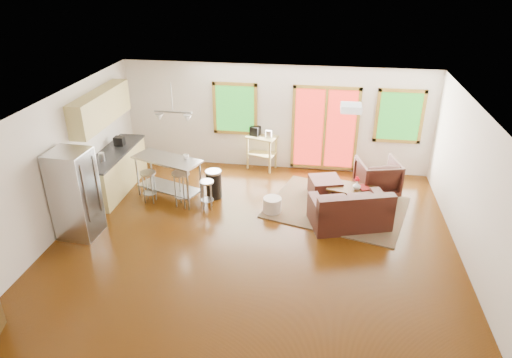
# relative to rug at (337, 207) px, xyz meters

# --- Properties ---
(floor) EXTENTS (7.50, 7.00, 0.02)m
(floor) POSITION_rel_rug_xyz_m (-1.56, -1.57, -0.02)
(floor) COLOR #311804
(floor) RESTS_ON ground
(ceiling) EXTENTS (7.50, 7.00, 0.02)m
(ceiling) POSITION_rel_rug_xyz_m (-1.56, -1.57, 2.60)
(ceiling) COLOR white
(ceiling) RESTS_ON ground
(back_wall) EXTENTS (7.50, 0.02, 2.60)m
(back_wall) POSITION_rel_rug_xyz_m (-1.56, 1.94, 1.29)
(back_wall) COLOR silver
(back_wall) RESTS_ON ground
(left_wall) EXTENTS (0.02, 7.00, 2.60)m
(left_wall) POSITION_rel_rug_xyz_m (-5.32, -1.57, 1.29)
(left_wall) COLOR silver
(left_wall) RESTS_ON ground
(right_wall) EXTENTS (0.02, 7.00, 2.60)m
(right_wall) POSITION_rel_rug_xyz_m (2.20, -1.57, 1.29)
(right_wall) COLOR silver
(right_wall) RESTS_ON ground
(front_wall) EXTENTS (7.50, 0.02, 2.60)m
(front_wall) POSITION_rel_rug_xyz_m (-1.56, -5.08, 1.29)
(front_wall) COLOR silver
(front_wall) RESTS_ON ground
(window_left) EXTENTS (1.10, 0.05, 1.30)m
(window_left) POSITION_rel_rug_xyz_m (-2.56, 1.89, 1.49)
(window_left) COLOR #1A5A18
(window_left) RESTS_ON back_wall
(french_doors) EXTENTS (1.60, 0.05, 2.10)m
(french_doors) POSITION_rel_rug_xyz_m (-0.36, 1.89, 1.09)
(french_doors) COLOR red
(french_doors) RESTS_ON back_wall
(window_right) EXTENTS (1.10, 0.05, 1.30)m
(window_right) POSITION_rel_rug_xyz_m (1.34, 1.89, 1.49)
(window_right) COLOR #1A5A18
(window_right) RESTS_ON back_wall
(rug) EXTENTS (3.25, 2.81, 0.03)m
(rug) POSITION_rel_rug_xyz_m (0.00, 0.00, 0.00)
(rug) COLOR #405335
(rug) RESTS_ON floor
(loveseat) EXTENTS (1.70, 1.26, 0.81)m
(loveseat) POSITION_rel_rug_xyz_m (0.23, -0.68, 0.30)
(loveseat) COLOR black
(loveseat) RESTS_ON floor
(coffee_table) EXTENTS (1.08, 0.81, 0.39)m
(coffee_table) POSITION_rel_rug_xyz_m (0.28, 0.27, 0.32)
(coffee_table) COLOR #31200B
(coffee_table) RESTS_ON floor
(armchair) EXTENTS (1.04, 1.00, 0.89)m
(armchair) POSITION_rel_rug_xyz_m (0.88, 0.85, 0.43)
(armchair) COLOR black
(armchair) RESTS_ON floor
(ottoman) EXTENTS (0.80, 0.80, 0.43)m
(ottoman) POSITION_rel_rug_xyz_m (-0.27, 0.51, 0.20)
(ottoman) COLOR black
(ottoman) RESTS_ON floor
(pouf) EXTENTS (0.48, 0.48, 0.34)m
(pouf) POSITION_rel_rug_xyz_m (-1.35, -0.38, 0.15)
(pouf) COLOR beige
(pouf) RESTS_ON floor
(vase) EXTENTS (0.19, 0.20, 0.29)m
(vase) POSITION_rel_rug_xyz_m (0.38, 0.16, 0.49)
(vase) COLOR silver
(vase) RESTS_ON coffee_table
(book) EXTENTS (0.21, 0.09, 0.28)m
(book) POSITION_rel_rug_xyz_m (0.45, 0.21, 0.53)
(book) COLOR maroon
(book) RESTS_ON coffee_table
(cabinets) EXTENTS (0.64, 2.24, 2.30)m
(cabinets) POSITION_rel_rug_xyz_m (-5.04, 0.13, 0.91)
(cabinets) COLOR tan
(cabinets) RESTS_ON floor
(refrigerator) EXTENTS (0.74, 0.71, 1.73)m
(refrigerator) POSITION_rel_rug_xyz_m (-4.90, -1.74, 0.85)
(refrigerator) COLOR #B7BABC
(refrigerator) RESTS_ON floor
(island) EXTENTS (1.63, 1.08, 0.96)m
(island) POSITION_rel_rug_xyz_m (-3.68, -0.08, 0.64)
(island) COLOR #B7BABC
(island) RESTS_ON floor
(cup) EXTENTS (0.15, 0.13, 0.13)m
(cup) POSITION_rel_rug_xyz_m (-3.27, -0.03, 1.00)
(cup) COLOR white
(cup) RESTS_ON island
(bar_stool_a) EXTENTS (0.34, 0.34, 0.71)m
(bar_stool_a) POSITION_rel_rug_xyz_m (-4.05, -0.31, 0.51)
(bar_stool_a) COLOR #B7BABC
(bar_stool_a) RESTS_ON floor
(bar_stool_b) EXTENTS (0.44, 0.44, 0.79)m
(bar_stool_b) POSITION_rel_rug_xyz_m (-3.29, -0.39, 0.58)
(bar_stool_b) COLOR #B7BABC
(bar_stool_b) RESTS_ON floor
(bar_stool_c) EXTENTS (0.34, 0.34, 0.64)m
(bar_stool_c) POSITION_rel_rug_xyz_m (-2.74, -0.40, 0.46)
(bar_stool_c) COLOR #B7BABC
(bar_stool_c) RESTS_ON floor
(trash_can) EXTENTS (0.41, 0.41, 0.65)m
(trash_can) POSITION_rel_rug_xyz_m (-2.71, 0.09, 0.31)
(trash_can) COLOR black
(trash_can) RESTS_ON floor
(kitchen_cart) EXTENTS (0.82, 0.65, 1.09)m
(kitchen_cart) POSITION_rel_rug_xyz_m (-1.90, 1.79, 0.73)
(kitchen_cart) COLOR tan
(kitchen_cart) RESTS_ON floor
(ceiling_flush) EXTENTS (0.35, 0.35, 0.12)m
(ceiling_flush) POSITION_rel_rug_xyz_m (0.04, -0.97, 2.52)
(ceiling_flush) COLOR white
(ceiling_flush) RESTS_ON ceiling
(pendant_light) EXTENTS (0.80, 0.18, 0.79)m
(pendant_light) POSITION_rel_rug_xyz_m (-3.46, -0.07, 1.88)
(pendant_light) COLOR gray
(pendant_light) RESTS_ON ceiling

